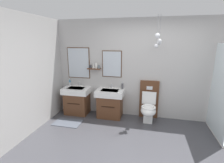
% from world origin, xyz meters
% --- Properties ---
extents(ground_plane, '(6.37, 4.85, 0.10)m').
position_xyz_m(ground_plane, '(0.00, 0.00, -0.05)').
color(ground_plane, '#3D3D42').
rests_on(ground_plane, ground).
extents(wall_back, '(5.17, 0.56, 2.55)m').
position_xyz_m(wall_back, '(-0.02, 1.76, 1.28)').
color(wall_back, '#B7B5B2').
rests_on(wall_back, ground).
extents(wall_left, '(0.12, 3.65, 2.55)m').
position_xyz_m(wall_left, '(-2.53, 0.00, 1.27)').
color(wall_left, '#B7B5B2').
rests_on(wall_left, ground).
extents(bath_mat, '(0.68, 0.44, 0.01)m').
position_xyz_m(bath_mat, '(-1.92, 0.88, 0.01)').
color(bath_mat, '#474C56').
rests_on(bath_mat, ground).
extents(vanity_sink_left, '(0.73, 0.51, 0.74)m').
position_xyz_m(vanity_sink_left, '(-1.92, 1.49, 0.39)').
color(vanity_sink_left, '#56331E').
rests_on(vanity_sink_left, ground).
extents(tap_on_left_sink, '(0.03, 0.13, 0.11)m').
position_xyz_m(tap_on_left_sink, '(-1.92, 1.68, 0.81)').
color(tap_on_left_sink, silver).
rests_on(tap_on_left_sink, vanity_sink_left).
extents(vanity_sink_right, '(0.73, 0.51, 0.74)m').
position_xyz_m(vanity_sink_right, '(-0.98, 1.49, 0.39)').
color(vanity_sink_right, '#56331E').
rests_on(vanity_sink_right, ground).
extents(tap_on_right_sink, '(0.03, 0.13, 0.11)m').
position_xyz_m(tap_on_right_sink, '(-0.98, 1.68, 0.81)').
color(tap_on_right_sink, silver).
rests_on(tap_on_right_sink, vanity_sink_right).
extents(toilet, '(0.48, 0.62, 1.00)m').
position_xyz_m(toilet, '(0.03, 1.50, 0.38)').
color(toilet, '#56331E').
rests_on(toilet, ground).
extents(toothbrush_cup, '(0.07, 0.07, 0.21)m').
position_xyz_m(toothbrush_cup, '(-2.21, 1.66, 0.80)').
color(toothbrush_cup, silver).
rests_on(toothbrush_cup, vanity_sink_left).
extents(soap_dispenser, '(0.06, 0.06, 0.18)m').
position_xyz_m(soap_dispenser, '(-0.68, 1.67, 0.82)').
color(soap_dispenser, '#4C4C51').
rests_on(soap_dispenser, vanity_sink_right).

